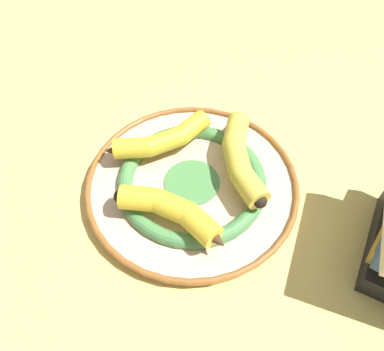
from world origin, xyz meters
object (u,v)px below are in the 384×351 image
at_px(decorative_bowl, 192,183).
at_px(banana_a, 240,156).
at_px(banana_b, 173,211).
at_px(banana_c, 161,140).

xyz_separation_m(decorative_bowl, banana_a, (0.07, 0.04, 0.04)).
height_order(decorative_bowl, banana_b, banana_b).
bearing_deg(banana_a, decorative_bowl, -77.03).
relative_size(decorative_bowl, banana_a, 1.84).
distance_m(decorative_bowl, banana_b, 0.09).
distance_m(banana_a, banana_c, 0.14).
relative_size(decorative_bowl, banana_b, 1.90).
xyz_separation_m(banana_a, banana_c, (-0.14, 0.01, -0.00)).
xyz_separation_m(decorative_bowl, banana_b, (-0.01, -0.08, 0.04)).
bearing_deg(banana_a, banana_b, -51.81).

